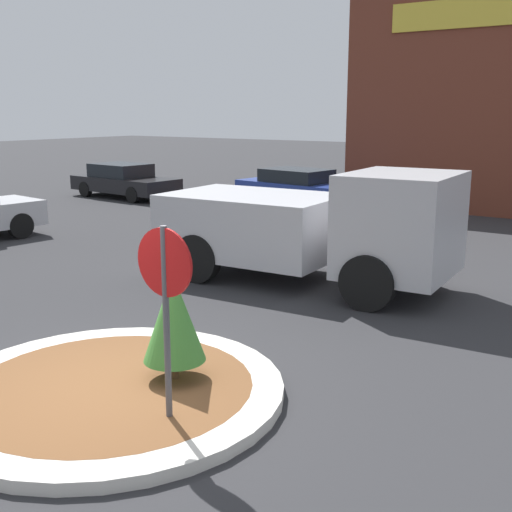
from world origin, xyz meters
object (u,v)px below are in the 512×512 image
at_px(stop_sign, 165,290).
at_px(parked_sedan_blue, 300,189).
at_px(parked_sedan_black, 124,181).
at_px(utility_truck, 311,226).

bearing_deg(stop_sign, parked_sedan_blue, 115.48).
xyz_separation_m(parked_sedan_blue, parked_sedan_black, (-7.46, -1.14, -0.06)).
height_order(utility_truck, parked_sedan_black, utility_truck).
relative_size(utility_truck, parked_sedan_black, 1.26).
bearing_deg(stop_sign, utility_truck, 105.76).
bearing_deg(stop_sign, parked_sedan_black, 137.16).
height_order(stop_sign, parked_sedan_black, stop_sign).
distance_m(utility_truck, parked_sedan_black, 14.51).
relative_size(utility_truck, parked_sedan_blue, 1.23).
distance_m(parked_sedan_blue, parked_sedan_black, 7.55).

